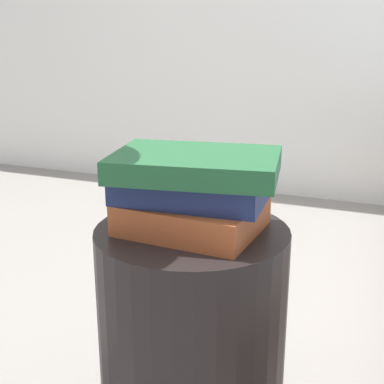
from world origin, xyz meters
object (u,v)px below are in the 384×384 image
book_rust (193,215)px  book_navy (192,189)px  book_forest (197,164)px  side_table (192,350)px

book_rust → book_navy: size_ratio=0.91×
book_forest → side_table: bearing=-163.6°
book_rust → book_forest: bearing=51.0°
book_rust → book_forest: book_forest is taller
side_table → book_rust: 0.29m
book_navy → book_rust: bearing=85.4°
side_table → book_forest: bearing=25.7°
book_rust → book_navy: book_navy is taller
book_rust → book_forest: (0.01, 0.01, 0.10)m
book_navy → book_forest: 0.05m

